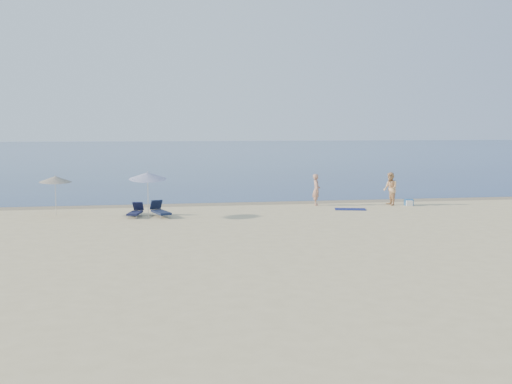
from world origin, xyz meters
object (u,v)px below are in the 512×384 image
(blue_cooler, at_px, (409,202))
(person_right, at_px, (390,189))
(person_left, at_px, (316,190))
(umbrella_near, at_px, (148,176))

(blue_cooler, bearing_deg, person_right, 177.42)
(person_left, height_order, umbrella_near, umbrella_near)
(blue_cooler, bearing_deg, person_left, -177.82)
(person_left, distance_m, umbrella_near, 9.89)
(blue_cooler, bearing_deg, umbrella_near, -157.85)
(person_left, bearing_deg, blue_cooler, -91.68)
(person_right, relative_size, blue_cooler, 3.79)
(person_right, distance_m, blue_cooler, 1.26)
(person_right, bearing_deg, blue_cooler, 74.64)
(umbrella_near, bearing_deg, blue_cooler, 11.06)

